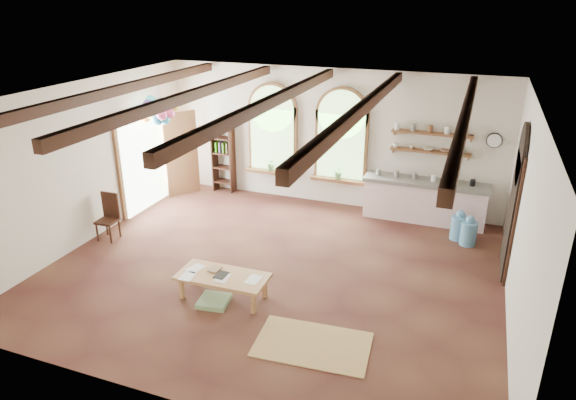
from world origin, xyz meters
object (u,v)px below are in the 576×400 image
at_px(coffee_table, 223,278).
at_px(side_chair, 109,226).
at_px(kitchen_counter, 424,200).
at_px(balloon_cluster, 159,111).

xyz_separation_m(coffee_table, side_chair, (-3.23, 1.16, -0.10)).
bearing_deg(side_chair, coffee_table, -19.79).
distance_m(kitchen_counter, coffee_table, 5.16).
distance_m(coffee_table, side_chair, 3.44).
bearing_deg(kitchen_counter, side_chair, -151.58).
xyz_separation_m(kitchen_counter, side_chair, (-5.95, -3.22, -0.20)).
height_order(kitchen_counter, balloon_cluster, balloon_cluster).
distance_m(kitchen_counter, balloon_cluster, 6.17).
bearing_deg(balloon_cluster, side_chair, -97.91).
relative_size(side_chair, balloon_cluster, 0.85).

